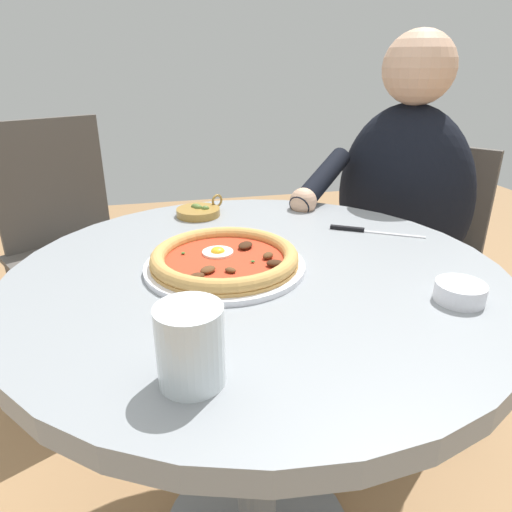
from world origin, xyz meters
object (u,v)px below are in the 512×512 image
ramekin_capers (460,291)px  olive_pan (199,211)px  steak_knife (362,230)px  water_glass (191,350)px  cafe_chair_diner (411,247)px  dining_table (257,332)px  pizza_on_plate (225,260)px  cafe_chair_spare_near (69,231)px  diner_person (393,259)px

ramekin_capers → olive_pan: olive_pan is taller
steak_knife → water_glass: bearing=45.9°
steak_knife → cafe_chair_diner: cafe_chair_diner is taller
dining_table → cafe_chair_diner: (-0.63, -0.49, -0.07)m
pizza_on_plate → cafe_chair_diner: (-0.69, -0.48, -0.23)m
dining_table → ramekin_capers: ramekin_capers is taller
cafe_chair_diner → cafe_chair_spare_near: cafe_chair_spare_near is taller
olive_pan → diner_person: (-0.59, -0.08, -0.22)m
pizza_on_plate → ramekin_capers: (-0.34, 0.20, -0.00)m
dining_table → diner_person: 0.67m
ramekin_capers → dining_table: bearing=-34.3°
diner_person → dining_table: bearing=38.0°
pizza_on_plate → ramekin_capers: bearing=149.1°
dining_table → steak_knife: (-0.27, -0.14, 0.14)m
water_glass → cafe_chair_spare_near: 1.21m
dining_table → water_glass: (0.15, 0.30, 0.18)m
pizza_on_plate → cafe_chair_spare_near: (0.41, -0.84, -0.21)m
pizza_on_plate → cafe_chair_diner: bearing=-145.2°
ramekin_capers → cafe_chair_diner: cafe_chair_diner is taller
pizza_on_plate → cafe_chair_diner: 0.87m
olive_pan → steak_knife: bearing=150.0°
dining_table → cafe_chair_spare_near: cafe_chair_spare_near is taller
diner_person → cafe_chair_diner: (-0.11, -0.08, -0.00)m
water_glass → ramekin_capers: water_glass is taller
cafe_chair_diner → steak_knife: bearing=44.6°
pizza_on_plate → ramekin_capers: pizza_on_plate is taller
diner_person → water_glass: bearing=46.5°
olive_pan → cafe_chair_diner: cafe_chair_diner is taller
cafe_chair_spare_near → pizza_on_plate: bearing=116.3°
pizza_on_plate → dining_table: bearing=168.9°
pizza_on_plate → ramekin_capers: size_ratio=3.76×
dining_table → water_glass: 0.38m
steak_knife → ramekin_capers: 0.33m
steak_knife → cafe_chair_spare_near: (0.74, -0.71, -0.19)m
water_glass → diner_person: bearing=-133.5°
steak_knife → cafe_chair_spare_near: size_ratio=0.20×
dining_table → cafe_chair_spare_near: bearing=-60.9°
olive_pan → water_glass: bearing=83.0°
dining_table → cafe_chair_diner: cafe_chair_diner is taller
dining_table → steak_knife: size_ratio=4.95×
dining_table → pizza_on_plate: bearing=-11.1°
steak_knife → diner_person: diner_person is taller
dining_table → cafe_chair_spare_near: 0.97m
pizza_on_plate → water_glass: 0.32m
pizza_on_plate → steak_knife: 0.35m
ramekin_capers → diner_person: bearing=-111.7°
pizza_on_plate → cafe_chair_spare_near: bearing=-63.7°
cafe_chair_spare_near → ramekin_capers: bearing=125.9°
pizza_on_plate → steak_knife: bearing=-159.3°
ramekin_capers → pizza_on_plate: bearing=-30.9°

